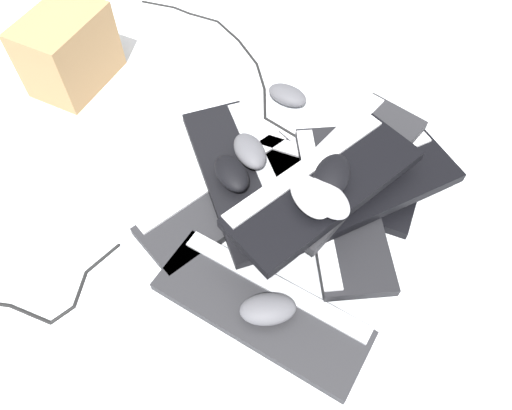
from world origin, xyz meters
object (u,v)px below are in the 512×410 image
mouse_6 (327,198)px  cardboard_box (68,51)px  keyboard_6 (345,165)px  keyboard_7 (324,187)px  keyboard_3 (341,204)px  mouse_3 (268,309)px  keyboard_2 (229,197)px  keyboard_4 (362,188)px  keyboard_5 (239,176)px  mouse_2 (331,175)px  mouse_5 (333,175)px  keyboard_0 (262,308)px  mouse_4 (231,173)px  mouse_1 (250,151)px  mouse_7 (287,95)px  mouse_0 (311,196)px  keyboard_1 (322,180)px

mouse_6 → cardboard_box: cardboard_box is taller
keyboard_6 → mouse_6: (0.14, -0.04, 0.07)m
keyboard_7 → keyboard_3: bearing=119.8°
keyboard_3 → mouse_3: size_ratio=4.21×
keyboard_2 → mouse_6: 0.28m
keyboard_4 → mouse_6: mouse_6 is taller
keyboard_6 → keyboard_4: bearing=53.6°
keyboard_7 → mouse_3: size_ratio=3.93×
keyboard_2 → keyboard_5: bearing=158.0°
keyboard_4 → mouse_2: 0.13m
keyboard_3 → mouse_3: bearing=-24.1°
keyboard_5 → keyboard_7: 0.22m
mouse_3 → mouse_5: mouse_5 is taller
keyboard_4 → mouse_2: bearing=-55.9°
keyboard_0 → keyboard_4: bearing=148.6°
mouse_4 → mouse_6: bearing=-152.5°
mouse_1 → keyboard_2: bearing=-54.7°
keyboard_2 → mouse_7: 0.36m
mouse_0 → keyboard_1: bearing=135.3°
keyboard_0 → keyboard_6: (-0.32, 0.13, 0.09)m
mouse_7 → keyboard_2: bearing=98.5°
mouse_2 → cardboard_box: (-0.35, -0.71, -0.07)m
keyboard_6 → keyboard_7: size_ratio=1.05×
keyboard_3 → keyboard_2: bearing=-90.0°
keyboard_1 → mouse_1: bearing=-91.7°
mouse_6 → mouse_1: bearing=0.3°
keyboard_1 → keyboard_7: size_ratio=1.07×
mouse_2 → mouse_6: (0.06, -0.00, 0.00)m
keyboard_6 → mouse_5: mouse_5 is taller
mouse_0 → mouse_7: 0.46m
keyboard_0 → keyboard_7: 0.28m
mouse_6 → keyboard_5: bearing=11.9°
keyboard_7 → mouse_5: 0.04m
keyboard_4 → keyboard_5: 0.28m
mouse_0 → mouse_2: 0.07m
keyboard_0 → mouse_0: (-0.18, 0.07, 0.16)m
keyboard_1 → keyboard_5: keyboard_5 is taller
mouse_1 → mouse_5: size_ratio=1.00×
mouse_7 → cardboard_box: bearing=24.5°
keyboard_2 → keyboard_3: bearing=90.0°
keyboard_0 → mouse_6: size_ratio=4.22×
keyboard_4 → mouse_2: size_ratio=4.04×
mouse_1 → mouse_7: mouse_1 is taller
mouse_0 → mouse_3: size_ratio=1.00×
keyboard_2 → mouse_1: 0.11m
keyboard_0 → mouse_3: (0.01, 0.01, 0.04)m
mouse_0 → mouse_1: mouse_0 is taller
keyboard_1 → keyboard_4: 0.12m
mouse_4 → mouse_5: bearing=-137.9°
keyboard_4 → cardboard_box: size_ratio=1.94×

